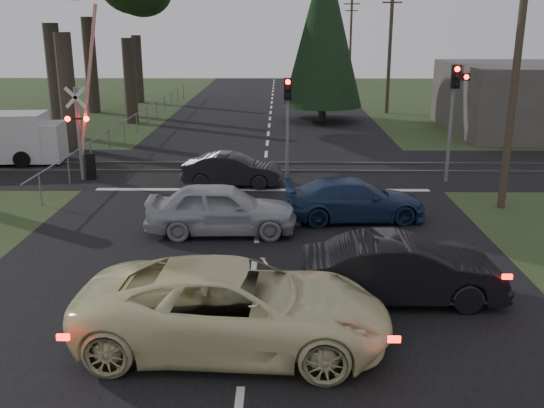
{
  "coord_description": "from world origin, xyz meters",
  "views": [
    {
      "loc": [
        0.67,
        -14.57,
        6.17
      ],
      "look_at": [
        0.46,
        1.89,
        1.3
      ],
      "focal_mm": 40.0,
      "sensor_mm": 36.0,
      "label": 1
    }
  ],
  "objects_px": {
    "traffic_signal_center": "(288,109)",
    "silver_car": "(222,209)",
    "cream_coupe": "(235,307)",
    "dark_car_far": "(233,170)",
    "utility_pole_mid": "(390,46)",
    "utility_pole_near": "(516,71)",
    "dark_hatchback": "(403,270)",
    "blue_sedan": "(354,200)",
    "utility_pole_far": "(351,39)",
    "crossing_signal": "(85,130)",
    "traffic_signal_right": "(455,101)"
  },
  "relations": [
    {
      "from": "cream_coupe",
      "to": "silver_car",
      "type": "xyz_separation_m",
      "value": [
        -0.9,
        6.86,
        -0.07
      ]
    },
    {
      "from": "utility_pole_near",
      "to": "dark_car_far",
      "type": "distance_m",
      "value": 10.89
    },
    {
      "from": "crossing_signal",
      "to": "traffic_signal_right",
      "type": "relative_size",
      "value": 1.48
    },
    {
      "from": "cream_coupe",
      "to": "blue_sedan",
      "type": "distance_m",
      "value": 8.91
    },
    {
      "from": "crossing_signal",
      "to": "traffic_signal_center",
      "type": "height_order",
      "value": "crossing_signal"
    },
    {
      "from": "traffic_signal_right",
      "to": "cream_coupe",
      "type": "distance_m",
      "value": 15.52
    },
    {
      "from": "crossing_signal",
      "to": "dark_hatchback",
      "type": "distance_m",
      "value": 15.75
    },
    {
      "from": "crossing_signal",
      "to": "utility_pole_far",
      "type": "height_order",
      "value": "utility_pole_far"
    },
    {
      "from": "blue_sedan",
      "to": "crossing_signal",
      "type": "bearing_deg",
      "value": 57.59
    },
    {
      "from": "crossing_signal",
      "to": "utility_pole_far",
      "type": "relative_size",
      "value": 0.77
    },
    {
      "from": "traffic_signal_center",
      "to": "silver_car",
      "type": "bearing_deg",
      "value": -105.51
    },
    {
      "from": "utility_pole_near",
      "to": "silver_car",
      "type": "height_order",
      "value": "utility_pole_near"
    },
    {
      "from": "dark_car_far",
      "to": "traffic_signal_center",
      "type": "bearing_deg",
      "value": -45.98
    },
    {
      "from": "traffic_signal_center",
      "to": "dark_car_far",
      "type": "relative_size",
      "value": 1.05
    },
    {
      "from": "traffic_signal_right",
      "to": "utility_pole_mid",
      "type": "xyz_separation_m",
      "value": [
        0.95,
        20.53,
        1.41
      ]
    },
    {
      "from": "crossing_signal",
      "to": "utility_pole_near",
      "type": "bearing_deg",
      "value": -13.5
    },
    {
      "from": "utility_pole_mid",
      "to": "dark_car_far",
      "type": "xyz_separation_m",
      "value": [
        -9.69,
        -21.17,
        -4.08
      ]
    },
    {
      "from": "crossing_signal",
      "to": "dark_car_far",
      "type": "distance_m",
      "value": 6.32
    },
    {
      "from": "cream_coupe",
      "to": "utility_pole_far",
      "type": "bearing_deg",
      "value": -5.33
    },
    {
      "from": "cream_coupe",
      "to": "blue_sedan",
      "type": "xyz_separation_m",
      "value": [
        3.33,
        8.26,
        -0.18
      ]
    },
    {
      "from": "traffic_signal_center",
      "to": "dark_hatchback",
      "type": "xyz_separation_m",
      "value": [
        2.53,
        -12.29,
        -2.05
      ]
    },
    {
      "from": "utility_pole_mid",
      "to": "cream_coupe",
      "type": "xyz_separation_m",
      "value": [
        -8.7,
        -33.75,
        -3.87
      ]
    },
    {
      "from": "traffic_signal_right",
      "to": "utility_pole_near",
      "type": "distance_m",
      "value": 3.87
    },
    {
      "from": "blue_sedan",
      "to": "dark_car_far",
      "type": "bearing_deg",
      "value": 39.44
    },
    {
      "from": "utility_pole_mid",
      "to": "dark_hatchback",
      "type": "bearing_deg",
      "value": -98.94
    },
    {
      "from": "utility_pole_near",
      "to": "dark_hatchback",
      "type": "distance_m",
      "value": 9.92
    },
    {
      "from": "utility_pole_mid",
      "to": "dark_car_far",
      "type": "bearing_deg",
      "value": -114.59
    },
    {
      "from": "utility_pole_far",
      "to": "blue_sedan",
      "type": "bearing_deg",
      "value": -96.08
    },
    {
      "from": "traffic_signal_right",
      "to": "utility_pole_far",
      "type": "xyz_separation_m",
      "value": [
        0.95,
        45.53,
        1.41
      ]
    },
    {
      "from": "crossing_signal",
      "to": "silver_car",
      "type": "bearing_deg",
      "value": -47.22
    },
    {
      "from": "traffic_signal_right",
      "to": "traffic_signal_center",
      "type": "bearing_deg",
      "value": 169.59
    },
    {
      "from": "blue_sedan",
      "to": "dark_car_far",
      "type": "distance_m",
      "value": 6.1
    },
    {
      "from": "silver_car",
      "to": "dark_car_far",
      "type": "xyz_separation_m",
      "value": [
        -0.09,
        5.72,
        -0.14
      ]
    },
    {
      "from": "traffic_signal_center",
      "to": "utility_pole_mid",
      "type": "relative_size",
      "value": 0.46
    },
    {
      "from": "traffic_signal_center",
      "to": "utility_pole_near",
      "type": "bearing_deg",
      "value": -31.95
    },
    {
      "from": "utility_pole_near",
      "to": "dark_hatchback",
      "type": "relative_size",
      "value": 1.96
    },
    {
      "from": "blue_sedan",
      "to": "traffic_signal_center",
      "type": "bearing_deg",
      "value": 13.5
    },
    {
      "from": "traffic_signal_center",
      "to": "utility_pole_mid",
      "type": "distance_m",
      "value": 20.82
    },
    {
      "from": "crossing_signal",
      "to": "blue_sedan",
      "type": "xyz_separation_m",
      "value": [
        10.4,
        -5.28,
        -1.38
      ]
    },
    {
      "from": "utility_pole_mid",
      "to": "cream_coupe",
      "type": "bearing_deg",
      "value": -104.45
    },
    {
      "from": "traffic_signal_center",
      "to": "dark_car_far",
      "type": "height_order",
      "value": "traffic_signal_center"
    },
    {
      "from": "cream_coupe",
      "to": "crossing_signal",
      "type": "bearing_deg",
      "value": 30.68
    },
    {
      "from": "utility_pole_far",
      "to": "blue_sedan",
      "type": "relative_size",
      "value": 1.94
    },
    {
      "from": "traffic_signal_center",
      "to": "utility_pole_mid",
      "type": "height_order",
      "value": "utility_pole_mid"
    },
    {
      "from": "dark_car_far",
      "to": "traffic_signal_right",
      "type": "bearing_deg",
      "value": -81.93
    },
    {
      "from": "traffic_signal_center",
      "to": "cream_coupe",
      "type": "xyz_separation_m",
      "value": [
        -1.2,
        -14.43,
        -1.95
      ]
    },
    {
      "from": "traffic_signal_right",
      "to": "dark_car_far",
      "type": "xyz_separation_m",
      "value": [
        -8.73,
        -0.64,
        -2.67
      ]
    },
    {
      "from": "utility_pole_near",
      "to": "cream_coupe",
      "type": "relative_size",
      "value": 1.46
    },
    {
      "from": "cream_coupe",
      "to": "traffic_signal_right",
      "type": "bearing_deg",
      "value": -27.27
    },
    {
      "from": "traffic_signal_right",
      "to": "dark_car_far",
      "type": "relative_size",
      "value": 1.2
    }
  ]
}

